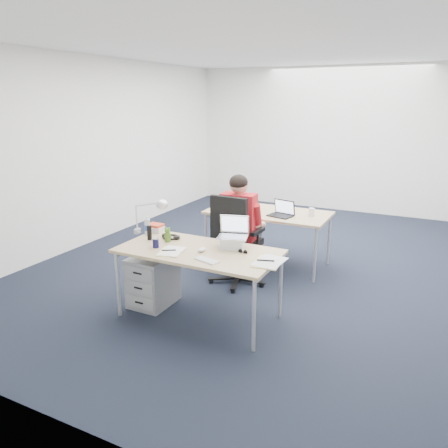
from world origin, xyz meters
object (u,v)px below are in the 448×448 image
(can_koozie, at_px, (156,243))
(sunglasses, at_px, (243,252))
(far_cup, at_px, (312,212))
(seated_person, at_px, (242,227))
(book_stack, at_px, (155,228))
(desk_far, at_px, (268,215))
(headphones, at_px, (171,237))
(cordless_phone, at_px, (149,233))
(office_chair, at_px, (236,258))
(desk_near, at_px, (198,254))
(drawer_pedestal_near, at_px, (153,280))
(wireless_keyboard, at_px, (207,260))
(computer_mouse, at_px, (202,250))
(water_bottle, at_px, (147,226))
(silver_laptop, at_px, (233,233))
(dark_laptop, at_px, (280,208))
(drawer_pedestal_far, at_px, (239,240))
(bear_figurine, at_px, (168,234))
(desk_lamp, at_px, (146,216))

(can_koozie, distance_m, sunglasses, 0.88)
(sunglasses, height_order, far_cup, far_cup)
(seated_person, bearing_deg, book_stack, -136.15)
(desk_far, distance_m, headphones, 1.63)
(seated_person, xyz_separation_m, cordless_phone, (-0.59, -1.09, 0.14))
(office_chair, distance_m, sunglasses, 1.05)
(desk_near, relative_size, book_stack, 8.63)
(drawer_pedestal_near, distance_m, wireless_keyboard, 0.98)
(desk_far, height_order, wireless_keyboard, wireless_keyboard)
(seated_person, distance_m, sunglasses, 1.13)
(computer_mouse, distance_m, water_bottle, 0.84)
(headphones, height_order, can_koozie, can_koozie)
(silver_laptop, bearing_deg, wireless_keyboard, -113.16)
(desk_near, distance_m, book_stack, 0.83)
(silver_laptop, xyz_separation_m, wireless_keyboard, (-0.06, -0.43, -0.15))
(dark_laptop, bearing_deg, silver_laptop, -77.63)
(seated_person, relative_size, dark_laptop, 4.52)
(desk_near, xyz_separation_m, dark_laptop, (0.30, 1.58, 0.15))
(office_chair, xyz_separation_m, headphones, (-0.43, -0.76, 0.43))
(desk_near, bearing_deg, headphones, 156.42)
(drawer_pedestal_far, distance_m, wireless_keyboard, 2.08)
(book_stack, bearing_deg, sunglasses, -10.77)
(can_koozie, bearing_deg, desk_near, 17.29)
(drawer_pedestal_near, bearing_deg, silver_laptop, 9.92)
(bear_figurine, bearing_deg, far_cup, 49.37)
(seated_person, xyz_separation_m, desk_lamp, (-0.72, -0.96, 0.28))
(drawer_pedestal_far, relative_size, sunglasses, 5.55)
(silver_laptop, relative_size, can_koozie, 3.01)
(silver_laptop, bearing_deg, water_bottle, 165.19)
(seated_person, distance_m, book_stack, 1.08)
(desk_near, distance_m, far_cup, 1.89)
(desk_lamp, bearing_deg, computer_mouse, -11.49)
(office_chair, xyz_separation_m, can_koozie, (-0.39, -1.08, 0.47))
(dark_laptop, bearing_deg, cordless_phone, -107.76)
(drawer_pedestal_near, xyz_separation_m, silver_laptop, (0.88, 0.15, 0.61))
(water_bottle, distance_m, sunglasses, 1.19)
(office_chair, height_order, water_bottle, office_chair)
(seated_person, distance_m, wireless_keyboard, 1.40)
(desk_near, relative_size, headphones, 7.17)
(silver_laptop, xyz_separation_m, headphones, (-0.73, -0.00, -0.14))
(book_stack, bearing_deg, bear_figurine, -37.16)
(sunglasses, xyz_separation_m, desk_lamp, (-1.18, 0.07, 0.21))
(silver_laptop, relative_size, cordless_phone, 2.03)
(water_bottle, xyz_separation_m, book_stack, (0.00, 0.15, -0.06))
(wireless_keyboard, relative_size, sunglasses, 2.45)
(computer_mouse, height_order, cordless_phone, cordless_phone)
(seated_person, xyz_separation_m, sunglasses, (0.46, -1.03, 0.08))
(office_chair, xyz_separation_m, desk_lamp, (-0.73, -0.77, 0.63))
(seated_person, relative_size, can_koozie, 12.73)
(drawer_pedestal_near, distance_m, computer_mouse, 0.81)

